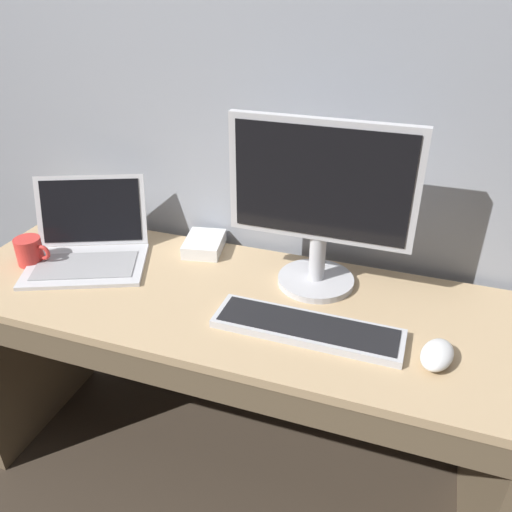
% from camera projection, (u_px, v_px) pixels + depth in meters
% --- Properties ---
extents(ground_plane, '(14.00, 14.00, 0.00)m').
position_uv_depth(ground_plane, '(232.00, 469.00, 1.77)').
color(ground_plane, '#382D23').
extents(desk, '(1.58, 0.56, 0.72)m').
position_uv_depth(desk, '(227.00, 364.00, 1.52)').
color(desk, tan).
rests_on(desk, ground).
extents(laptop_silver, '(0.44, 0.42, 0.22)m').
position_uv_depth(laptop_silver, '(88.00, 246.00, 1.57)').
color(laptop_silver, silver).
rests_on(laptop_silver, desk).
extents(external_monitor, '(0.49, 0.22, 0.47)m').
position_uv_depth(external_monitor, '(320.00, 203.00, 1.33)').
color(external_monitor, '#B7B7BC').
rests_on(external_monitor, desk).
extents(wired_keyboard, '(0.47, 0.13, 0.02)m').
position_uv_depth(wired_keyboard, '(307.00, 328.00, 1.27)').
color(wired_keyboard, '#BCBCC1').
rests_on(wired_keyboard, desk).
extents(computer_mouse, '(0.09, 0.13, 0.04)m').
position_uv_depth(computer_mouse, '(437.00, 355.00, 1.17)').
color(computer_mouse, white).
rests_on(computer_mouse, desk).
extents(external_drive_box, '(0.14, 0.17, 0.04)m').
position_uv_depth(external_drive_box, '(204.00, 244.00, 1.63)').
color(external_drive_box, silver).
rests_on(external_drive_box, desk).
extents(coffee_mug, '(0.11, 0.08, 0.08)m').
position_uv_depth(coffee_mug, '(30.00, 251.00, 1.54)').
color(coffee_mug, red).
rests_on(coffee_mug, desk).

